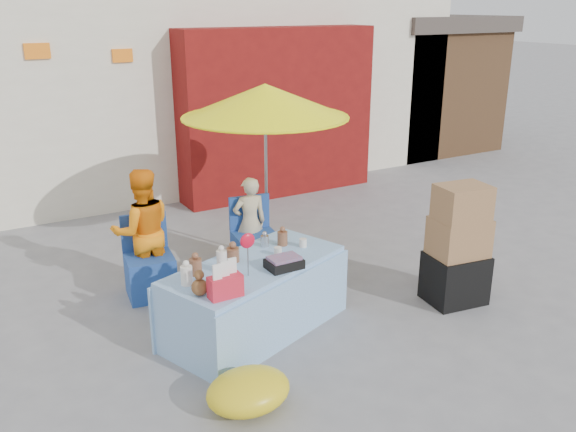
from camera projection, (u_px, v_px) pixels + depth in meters
ground at (293, 344)px, 5.55m from camera, size 80.00×80.00×0.00m
market_table at (255, 297)px, 5.66m from camera, size 1.97×1.40×1.08m
chair_left at (150, 273)px, 6.40m from camera, size 0.54×0.53×0.85m
chair_right at (256, 250)px, 6.99m from camera, size 0.54×0.53×0.85m
vendor_orange at (143, 231)px, 6.37m from camera, size 0.72×0.60×1.35m
vendor_beige at (250, 223)px, 7.01m from camera, size 0.43×0.31×1.09m
umbrella at (265, 101)px, 6.83m from camera, size 1.90×1.90×2.09m
box_stack at (458, 249)px, 6.16m from camera, size 0.63×0.54×1.26m
tarp_bundle at (248, 391)px, 4.62m from camera, size 0.81×0.73×0.30m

